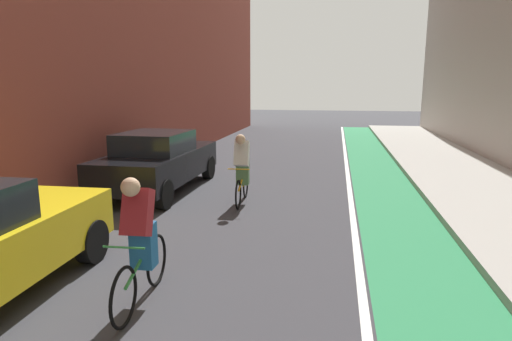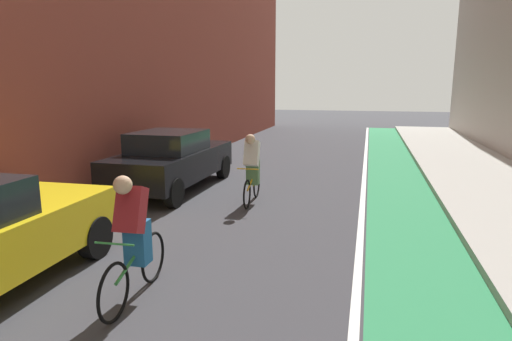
# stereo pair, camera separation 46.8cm
# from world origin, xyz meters

# --- Properties ---
(ground_plane) EXTENTS (81.13, 81.13, 0.00)m
(ground_plane) POSITION_xyz_m (0.00, 14.44, 0.00)
(ground_plane) COLOR #38383D
(bike_lane_paint) EXTENTS (1.60, 36.88, 0.00)m
(bike_lane_paint) POSITION_xyz_m (2.98, 16.44, 0.00)
(bike_lane_paint) COLOR #2D8451
(bike_lane_paint) RESTS_ON ground
(lane_divider_stripe) EXTENTS (0.12, 36.88, 0.00)m
(lane_divider_stripe) POSITION_xyz_m (2.08, 16.44, 0.00)
(lane_divider_stripe) COLOR white
(lane_divider_stripe) RESTS_ON ground
(parked_sedan_black) EXTENTS (1.85, 4.37, 1.53)m
(parked_sedan_black) POSITION_xyz_m (-2.73, 16.00, 0.78)
(parked_sedan_black) COLOR black
(parked_sedan_black) RESTS_ON ground
(cyclist_mid) EXTENTS (0.48, 1.74, 1.63)m
(cyclist_mid) POSITION_xyz_m (-0.60, 10.45, 0.81)
(cyclist_mid) COLOR black
(cyclist_mid) RESTS_ON ground
(cyclist_trailing) EXTENTS (0.48, 1.70, 1.61)m
(cyclist_trailing) POSITION_xyz_m (-0.39, 15.24, 0.81)
(cyclist_trailing) COLOR black
(cyclist_trailing) RESTS_ON ground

